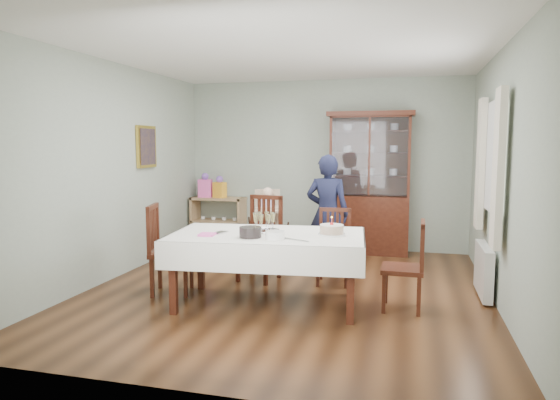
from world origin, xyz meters
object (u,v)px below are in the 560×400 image
(dining_table, at_px, (268,269))
(sideboard, at_px, (218,221))
(chair_far_right, at_px, (333,262))
(gift_bag_orange, at_px, (220,188))
(woman, at_px, (327,214))
(birthday_cake, at_px, (332,230))
(chair_far_left, at_px, (260,255))
(chair_end_left, at_px, (170,267))
(high_chair, at_px, (268,234))
(champagne_tray, at_px, (264,226))
(chair_end_right, at_px, (404,283))
(china_cabinet, at_px, (370,181))
(gift_bag_pink, at_px, (205,186))

(dining_table, xyz_separation_m, sideboard, (-1.67, 2.84, 0.02))
(chair_far_right, xyz_separation_m, gift_bag_orange, (-2.18, 1.85, 0.69))
(woman, relative_size, birthday_cake, 5.51)
(birthday_cake, bearing_deg, chair_far_left, 140.82)
(dining_table, xyz_separation_m, chair_end_left, (-1.18, 0.12, -0.08))
(birthday_cake, bearing_deg, gift_bag_orange, 129.95)
(chair_far_left, bearing_deg, sideboard, 134.63)
(sideboard, distance_m, high_chair, 1.61)
(chair_far_left, bearing_deg, champagne_tray, -59.38)
(chair_end_right, distance_m, champagne_tray, 1.56)
(sideboard, relative_size, chair_far_right, 1.00)
(sideboard, relative_size, birthday_cake, 3.19)
(china_cabinet, xyz_separation_m, chair_far_right, (-0.28, -1.85, -0.85))
(woman, xyz_separation_m, champagne_tray, (-0.46, -1.40, 0.04))
(chair_end_left, xyz_separation_m, champagne_tray, (1.12, -0.02, 0.52))
(gift_bag_pink, bearing_deg, chair_end_left, -75.34)
(gift_bag_pink, bearing_deg, sideboard, 5.17)
(chair_far_left, relative_size, gift_bag_pink, 2.55)
(chair_end_left, relative_size, champagne_tray, 3.05)
(chair_end_right, relative_size, birthday_cake, 3.25)
(china_cabinet, distance_m, woman, 1.43)
(sideboard, distance_m, woman, 2.48)
(chair_far_right, relative_size, woman, 0.58)
(chair_far_right, relative_size, high_chair, 0.83)
(dining_table, bearing_deg, china_cabinet, 73.56)
(birthday_cake, xyz_separation_m, gift_bag_orange, (-2.29, 2.73, 0.15))
(china_cabinet, bearing_deg, dining_table, -106.44)
(champagne_tray, xyz_separation_m, gift_bag_orange, (-1.56, 2.72, 0.14))
(high_chair, bearing_deg, dining_table, -93.30)
(china_cabinet, bearing_deg, sideboard, 179.51)
(china_cabinet, relative_size, sideboard, 2.42)
(china_cabinet, relative_size, chair_far_right, 2.41)
(sideboard, distance_m, champagne_tray, 3.20)
(china_cabinet, distance_m, chair_far_right, 2.05)
(woman, bearing_deg, chair_end_left, 44.73)
(high_chair, height_order, champagne_tray, high_chair)
(chair_end_left, xyz_separation_m, gift_bag_orange, (-0.45, 2.70, 0.66))
(chair_end_left, distance_m, birthday_cake, 1.91)
(high_chair, bearing_deg, china_cabinet, 20.22)
(china_cabinet, distance_m, chair_end_left, 3.46)
(chair_far_left, bearing_deg, dining_table, -57.78)
(chair_end_left, bearing_deg, birthday_cake, -105.76)
(china_cabinet, distance_m, gift_bag_orange, 2.47)
(china_cabinet, xyz_separation_m, high_chair, (-1.32, -1.08, -0.70))
(high_chair, relative_size, gift_bag_pink, 2.67)
(china_cabinet, relative_size, birthday_cake, 7.70)
(chair_end_right, relative_size, gift_bag_pink, 2.26)
(dining_table, height_order, chair_far_left, chair_far_left)
(high_chair, bearing_deg, chair_far_left, -100.53)
(chair_end_right, bearing_deg, dining_table, -81.40)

